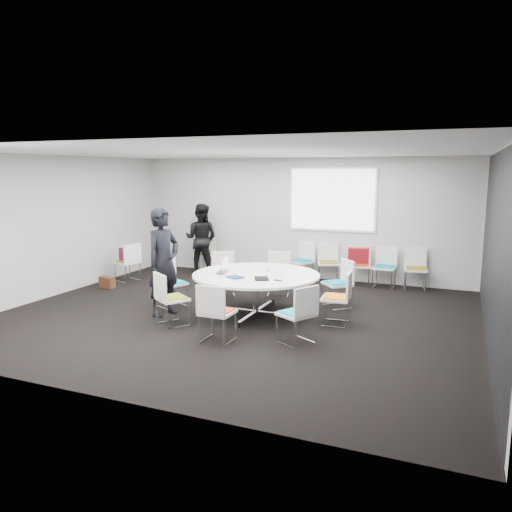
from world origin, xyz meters
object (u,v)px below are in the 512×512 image
at_px(chair_ring_d, 224,282).
at_px(chair_back_b, 328,270).
at_px(chair_back_c, 360,273).
at_px(chair_back_e, 415,277).
at_px(chair_back_d, 384,275).
at_px(chair_ring_a, 336,308).
at_px(chair_spare_left, 128,269).
at_px(chair_ring_b, 338,293).
at_px(laptop, 225,272).
at_px(chair_ring_f, 172,309).
at_px(maroon_bag, 127,254).
at_px(chair_person_back, 205,261).
at_px(chair_ring_h, 297,325).
at_px(person_main, 163,262).
at_px(chair_back_a, 301,269).
at_px(brown_bag, 107,282).
at_px(chair_ring_g, 217,324).
at_px(cup, 267,269).
at_px(chair_ring_c, 278,282).
at_px(conference_table, 256,285).
at_px(chair_ring_e, 172,292).
at_px(person_back, 201,239).

relative_size(chair_ring_d, chair_back_b, 1.00).
distance_m(chair_back_c, chair_back_e, 1.17).
bearing_deg(chair_back_e, chair_back_d, -5.06).
distance_m(chair_ring_a, chair_spare_left, 5.34).
bearing_deg(chair_ring_b, laptop, 80.97).
bearing_deg(chair_ring_f, maroon_bag, 171.83).
relative_size(chair_back_b, chair_person_back, 1.00).
bearing_deg(chair_back_c, chair_ring_h, 78.47).
relative_size(chair_ring_h, chair_back_b, 1.00).
bearing_deg(person_main, chair_back_a, -7.61).
bearing_deg(chair_ring_h, laptop, 88.13).
height_order(chair_person_back, person_main, person_main).
bearing_deg(chair_back_c, brown_bag, 15.20).
relative_size(chair_ring_a, chair_ring_b, 1.00).
relative_size(chair_back_d, brown_bag, 2.44).
relative_size(chair_spare_left, brown_bag, 2.44).
bearing_deg(chair_back_b, chair_ring_h, 80.38).
xyz_separation_m(chair_ring_g, chair_back_b, (0.52, 4.53, 0.00)).
relative_size(chair_person_back, laptop, 2.43).
xyz_separation_m(chair_back_d, laptop, (-2.30, -3.10, 0.47)).
distance_m(chair_ring_f, cup, 1.83).
bearing_deg(chair_ring_c, chair_spare_left, -12.25).
distance_m(chair_ring_h, chair_back_d, 4.17).
relative_size(conference_table, chair_ring_c, 2.50).
bearing_deg(chair_ring_g, maroon_bag, 142.91).
relative_size(chair_ring_a, chair_ring_e, 1.00).
xyz_separation_m(laptop, brown_bag, (-3.22, 0.80, -0.62)).
bearing_deg(chair_ring_h, maroon_bag, 92.37).
height_order(chair_back_a, chair_back_c, same).
height_order(chair_back_c, chair_back_e, same).
bearing_deg(chair_person_back, chair_ring_e, 96.57).
distance_m(chair_ring_b, chair_ring_c, 1.38).
bearing_deg(chair_ring_c, chair_back_a, -103.82).
bearing_deg(chair_ring_a, maroon_bag, 70.94).
xyz_separation_m(person_main, laptop, (0.95, 0.47, -0.19)).
relative_size(chair_ring_c, chair_back_b, 1.00).
bearing_deg(brown_bag, chair_ring_d, 7.07).
relative_size(chair_back_a, chair_back_d, 1.00).
height_order(chair_ring_c, laptop, chair_ring_c).
height_order(chair_ring_g, chair_back_d, same).
bearing_deg(chair_ring_g, person_back, 121.72).
distance_m(chair_ring_d, cup, 1.51).
bearing_deg(chair_ring_a, chair_ring_d, 64.25).
xyz_separation_m(chair_spare_left, person_back, (1.10, 1.47, 0.58)).
distance_m(chair_person_back, laptop, 3.80).
distance_m(conference_table, person_back, 3.87).
bearing_deg(chair_back_e, chair_back_a, -7.92).
xyz_separation_m(chair_back_d, brown_bag, (-5.52, -2.30, -0.16)).
distance_m(chair_ring_g, chair_ring_h, 1.17).
bearing_deg(chair_back_e, maroon_bag, 6.04).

